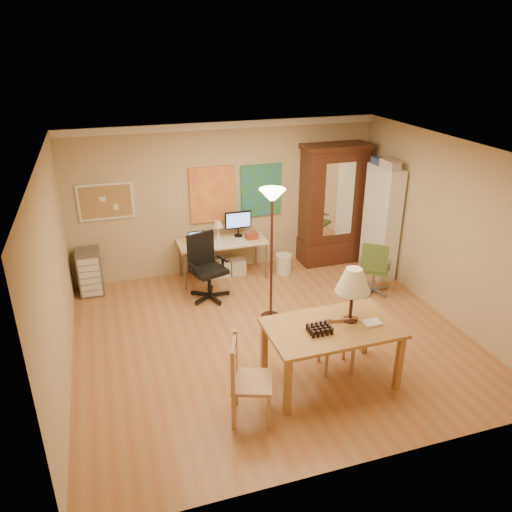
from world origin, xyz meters
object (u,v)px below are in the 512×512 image
object	(u,v)px
dining_table	(340,313)
armoire	(332,212)
office_chair_black	(208,281)
office_chair_green	(373,279)
computer_desk	(224,254)
bookshelf	(381,222)

from	to	relation	value
dining_table	armoire	world-z (taller)	armoire
office_chair_black	office_chair_green	distance (m)	2.78
computer_desk	armoire	distance (m)	2.20
dining_table	computer_desk	xyz separation A→B (m)	(-0.62, 3.30, -0.52)
dining_table	office_chair_green	world-z (taller)	dining_table
dining_table	bookshelf	xyz separation A→B (m)	(2.09, 2.59, 0.04)
armoire	office_chair_green	bearing A→B (deg)	-85.52
dining_table	office_chair_green	size ratio (longest dim) A/B	1.70
armoire	computer_desk	bearing A→B (deg)	-177.75
dining_table	computer_desk	world-z (taller)	dining_table
armoire	bookshelf	size ratio (longest dim) A/B	1.13
dining_table	computer_desk	bearing A→B (deg)	100.57
computer_desk	armoire	xyz separation A→B (m)	(2.13, 0.08, 0.55)
office_chair_black	bookshelf	world-z (taller)	bookshelf
office_chair_black	office_chair_green	bearing A→B (deg)	-14.31
office_chair_green	bookshelf	world-z (taller)	bookshelf
armoire	bookshelf	world-z (taller)	armoire
office_chair_green	bookshelf	size ratio (longest dim) A/B	0.48
computer_desk	office_chair_black	world-z (taller)	computer_desk
computer_desk	office_chair_green	size ratio (longest dim) A/B	1.63
computer_desk	office_chair_green	world-z (taller)	computer_desk
dining_table	computer_desk	size ratio (longest dim) A/B	1.04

